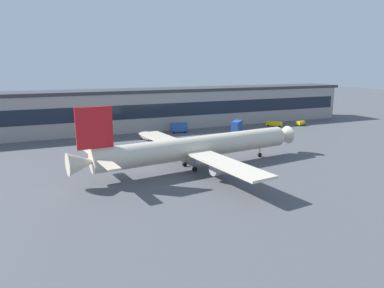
{
  "coord_description": "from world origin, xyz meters",
  "views": [
    {
      "loc": [
        -36.78,
        -77.35,
        24.08
      ],
      "look_at": [
        -2.75,
        0.14,
        5.0
      ],
      "focal_mm": 32.37,
      "sensor_mm": 36.0,
      "label": 1
    }
  ],
  "objects_px": {
    "catering_truck": "(237,126)",
    "airliner": "(195,147)",
    "crew_van": "(147,136)",
    "stair_truck": "(179,127)",
    "belt_loader": "(274,124)",
    "follow_me_car": "(301,123)"
  },
  "relations": [
    {
      "from": "catering_truck",
      "to": "crew_van",
      "type": "height_order",
      "value": "catering_truck"
    },
    {
      "from": "airliner",
      "to": "belt_loader",
      "type": "height_order",
      "value": "airliner"
    },
    {
      "from": "catering_truck",
      "to": "stair_truck",
      "type": "bearing_deg",
      "value": 159.67
    },
    {
      "from": "follow_me_car",
      "to": "catering_truck",
      "type": "xyz_separation_m",
      "value": [
        -31.97,
        -2.05,
        1.2
      ]
    },
    {
      "from": "belt_loader",
      "to": "stair_truck",
      "type": "xyz_separation_m",
      "value": [
        -40.43,
        2.88,
        0.83
      ]
    },
    {
      "from": "belt_loader",
      "to": "crew_van",
      "type": "bearing_deg",
      "value": -174.88
    },
    {
      "from": "follow_me_car",
      "to": "crew_van",
      "type": "distance_m",
      "value": 66.7
    },
    {
      "from": "belt_loader",
      "to": "stair_truck",
      "type": "relative_size",
      "value": 0.95
    },
    {
      "from": "catering_truck",
      "to": "follow_me_car",
      "type": "bearing_deg",
      "value": 3.67
    },
    {
      "from": "crew_van",
      "to": "stair_truck",
      "type": "height_order",
      "value": "stair_truck"
    },
    {
      "from": "crew_van",
      "to": "catering_truck",
      "type": "bearing_deg",
      "value": 0.57
    },
    {
      "from": "catering_truck",
      "to": "airliner",
      "type": "bearing_deg",
      "value": -132.46
    },
    {
      "from": "belt_loader",
      "to": "crew_van",
      "type": "relative_size",
      "value": 1.06
    },
    {
      "from": "airliner",
      "to": "belt_loader",
      "type": "bearing_deg",
      "value": 37.42
    },
    {
      "from": "crew_van",
      "to": "stair_truck",
      "type": "xyz_separation_m",
      "value": [
        14.54,
        7.81,
        0.52
      ]
    },
    {
      "from": "follow_me_car",
      "to": "belt_loader",
      "type": "xyz_separation_m",
      "value": [
        -11.68,
        2.53,
        0.06
      ]
    },
    {
      "from": "airliner",
      "to": "crew_van",
      "type": "distance_m",
      "value": 36.35
    },
    {
      "from": "belt_loader",
      "to": "catering_truck",
      "type": "distance_m",
      "value": 20.83
    },
    {
      "from": "follow_me_car",
      "to": "stair_truck",
      "type": "bearing_deg",
      "value": 174.07
    },
    {
      "from": "airliner",
      "to": "belt_loader",
      "type": "xyz_separation_m",
      "value": [
        53.67,
        41.07,
        -3.94
      ]
    },
    {
      "from": "belt_loader",
      "to": "catering_truck",
      "type": "xyz_separation_m",
      "value": [
        -20.29,
        -4.58,
        1.14
      ]
    },
    {
      "from": "belt_loader",
      "to": "catering_truck",
      "type": "relative_size",
      "value": 0.86
    }
  ]
}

